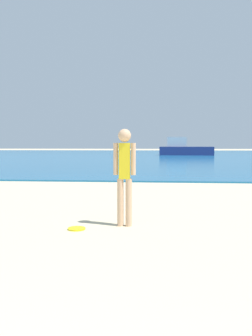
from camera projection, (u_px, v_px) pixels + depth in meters
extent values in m
cube|color=#1E6B9E|center=(149.00, 155.00, 42.09)|extent=(160.00, 60.00, 0.06)
cylinder|color=#DDAD84|center=(129.00, 203.00, 5.71)|extent=(0.10, 0.10, 0.79)
cylinder|color=#DDAD84|center=(120.00, 202.00, 5.72)|extent=(0.10, 0.10, 0.79)
cube|color=yellow|center=(125.00, 161.00, 5.67)|extent=(0.18, 0.11, 0.59)
sphere|color=#DDAD84|center=(125.00, 135.00, 5.64)|extent=(0.21, 0.21, 0.21)
cylinder|color=#DDAD84|center=(133.00, 159.00, 5.65)|extent=(0.08, 0.08, 0.52)
cylinder|color=#DDAD84|center=(116.00, 159.00, 5.68)|extent=(0.08, 0.08, 0.52)
cylinder|color=yellow|center=(77.00, 229.00, 5.51)|extent=(0.28, 0.28, 0.03)
cube|color=navy|center=(186.00, 151.00, 40.57)|extent=(6.33, 2.42, 0.99)
cube|color=silver|center=(177.00, 142.00, 40.67)|extent=(2.33, 1.54, 1.12)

